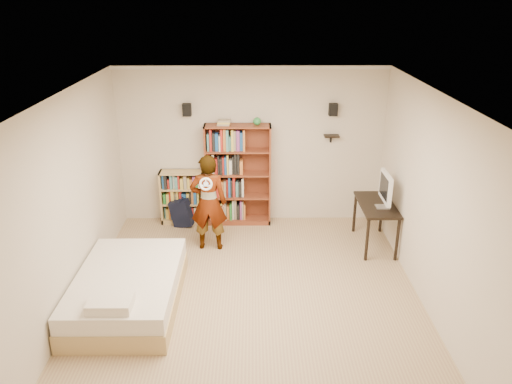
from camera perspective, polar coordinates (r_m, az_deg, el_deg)
ground at (r=6.83m, az=-0.56°, el=-11.85°), size 4.50×5.00×0.01m
room_shell at (r=6.03m, az=-0.62°, el=2.18°), size 4.52×5.02×2.71m
crown_molding at (r=5.79m, az=-0.66°, el=10.68°), size 4.50×5.00×0.06m
speaker_left at (r=8.34m, az=-7.90°, el=9.29°), size 0.14×0.12×0.20m
speaker_right at (r=8.38m, az=8.82°, el=9.30°), size 0.14×0.12×0.20m
wall_shelf at (r=8.50m, az=8.64°, el=6.35°), size 0.25×0.16×0.02m
tall_bookshelf at (r=8.53m, az=-2.06°, el=1.92°), size 1.11×0.32×1.76m
low_bookshelf at (r=8.78m, az=-8.37°, el=-0.56°), size 0.75×0.28×0.94m
computer_desk at (r=8.15m, az=13.43°, el=-3.64°), size 0.53×1.06×0.72m
imac at (r=7.79m, az=14.41°, el=0.14°), size 0.17×0.56×0.55m
daybed at (r=6.73m, az=-14.45°, el=-10.28°), size 1.29×1.98×0.58m
person at (r=7.72m, az=-5.45°, el=-1.22°), size 0.57×0.38×1.55m
wii_wheel at (r=7.30m, az=-5.75°, el=0.91°), size 0.20×0.07×0.20m
navy_bag at (r=8.72m, az=-8.52°, el=-2.35°), size 0.40×0.30×0.49m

